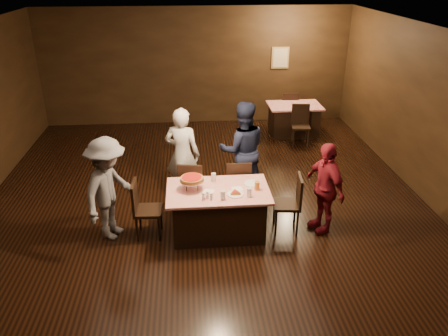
% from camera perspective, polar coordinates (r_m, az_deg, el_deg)
% --- Properties ---
extents(room, '(10.00, 10.04, 3.02)m').
position_cam_1_polar(room, '(6.68, -2.49, 9.32)').
color(room, black).
rests_on(room, ground).
extents(main_table, '(1.60, 1.00, 0.77)m').
position_cam_1_polar(main_table, '(6.98, -0.76, -5.66)').
color(main_table, '#AB120B').
rests_on(main_table, ground).
extents(back_table, '(1.30, 0.90, 0.77)m').
position_cam_1_polar(back_table, '(11.17, 9.08, 6.26)').
color(back_table, '#B00B10').
rests_on(back_table, ground).
extents(chair_far_left, '(0.48, 0.48, 0.95)m').
position_cam_1_polar(chair_far_left, '(7.57, -4.21, -2.28)').
color(chair_far_left, black).
rests_on(chair_far_left, ground).
extents(chair_far_right, '(0.43, 0.43, 0.95)m').
position_cam_1_polar(chair_far_right, '(7.62, 1.82, -2.04)').
color(chair_far_right, black).
rests_on(chair_far_right, ground).
extents(chair_end_left, '(0.44, 0.44, 0.95)m').
position_cam_1_polar(chair_end_left, '(6.95, -9.88, -5.35)').
color(chair_end_left, black).
rests_on(chair_end_left, ground).
extents(chair_end_right, '(0.46, 0.46, 0.95)m').
position_cam_1_polar(chair_end_right, '(7.09, 8.17, -4.58)').
color(chair_end_right, black).
rests_on(chair_end_right, ground).
extents(chair_back_near, '(0.47, 0.47, 0.95)m').
position_cam_1_polar(chair_back_near, '(10.50, 9.98, 5.47)').
color(chair_back_near, black).
rests_on(chair_back_near, ground).
extents(chair_back_far, '(0.43, 0.43, 0.95)m').
position_cam_1_polar(chair_back_far, '(11.69, 8.43, 7.65)').
color(chair_back_far, black).
rests_on(chair_back_far, ground).
extents(diner_white_jacket, '(0.73, 0.59, 1.74)m').
position_cam_1_polar(diner_white_jacket, '(7.81, -5.44, 1.75)').
color(diner_white_jacket, silver).
rests_on(diner_white_jacket, ground).
extents(diner_navy_hoodie, '(0.90, 0.71, 1.80)m').
position_cam_1_polar(diner_navy_hoodie, '(7.90, 2.44, 2.39)').
color(diner_navy_hoodie, '#161B33').
rests_on(diner_navy_hoodie, ground).
extents(diner_grey_knit, '(1.00, 1.24, 1.67)m').
position_cam_1_polar(diner_grey_knit, '(6.90, -14.84, -2.68)').
color(diner_grey_knit, slate).
rests_on(diner_grey_knit, ground).
extents(diner_red_shirt, '(0.65, 0.96, 1.51)m').
position_cam_1_polar(diner_red_shirt, '(7.07, 12.99, -2.49)').
color(diner_red_shirt, maroon).
rests_on(diner_red_shirt, ground).
extents(pizza_stand, '(0.38, 0.38, 0.22)m').
position_cam_1_polar(pizza_stand, '(6.73, -4.22, -1.45)').
color(pizza_stand, black).
rests_on(pizza_stand, main_table).
extents(plate_with_slice, '(0.25, 0.25, 0.06)m').
position_cam_1_polar(plate_with_slice, '(6.64, 1.49, -3.33)').
color(plate_with_slice, white).
rests_on(plate_with_slice, main_table).
extents(plate_empty, '(0.25, 0.25, 0.01)m').
position_cam_1_polar(plate_empty, '(6.97, 3.64, -2.05)').
color(plate_empty, white).
rests_on(plate_empty, main_table).
extents(glass_front_left, '(0.08, 0.08, 0.14)m').
position_cam_1_polar(glass_front_left, '(6.49, -0.15, -3.56)').
color(glass_front_left, silver).
rests_on(glass_front_left, main_table).
extents(glass_front_right, '(0.08, 0.08, 0.14)m').
position_cam_1_polar(glass_front_right, '(6.58, 3.30, -3.20)').
color(glass_front_right, silver).
rests_on(glass_front_right, main_table).
extents(glass_amber, '(0.08, 0.08, 0.14)m').
position_cam_1_polar(glass_amber, '(6.78, 4.32, -2.34)').
color(glass_amber, '#BF7F26').
rests_on(glass_amber, main_table).
extents(glass_back, '(0.08, 0.08, 0.14)m').
position_cam_1_polar(glass_back, '(7.02, -1.37, -1.23)').
color(glass_back, silver).
rests_on(glass_back, main_table).
extents(condiments, '(0.17, 0.10, 0.09)m').
position_cam_1_polar(condiments, '(6.51, -2.18, -3.73)').
color(condiments, silver).
rests_on(condiments, main_table).
extents(napkin_center, '(0.19, 0.19, 0.01)m').
position_cam_1_polar(napkin_center, '(6.81, 1.74, -2.75)').
color(napkin_center, white).
rests_on(napkin_center, main_table).
extents(napkin_left, '(0.21, 0.21, 0.01)m').
position_cam_1_polar(napkin_left, '(6.73, -2.02, -3.10)').
color(napkin_left, white).
rests_on(napkin_left, main_table).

